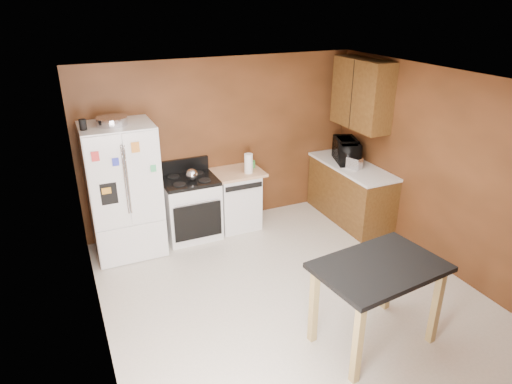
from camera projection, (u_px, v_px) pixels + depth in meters
floor at (292, 296)px, 5.42m from camera, size 4.50×4.50×0.00m
ceiling at (300, 83)px, 4.42m from camera, size 4.50×4.50×0.00m
wall_back at (223, 143)px, 6.80m from camera, size 4.20×0.00×4.20m
wall_front at (457, 328)px, 3.04m from camera, size 4.20×0.00×4.20m
wall_left at (92, 239)px, 4.13m from camera, size 0.00×4.50×4.50m
wall_right at (443, 172)px, 5.71m from camera, size 0.00×4.50×4.50m
roasting_pan at (112, 121)px, 5.65m from camera, size 0.39×0.39×0.10m
pen_cup at (83, 125)px, 5.43m from camera, size 0.09×0.09×0.13m
kettle at (192, 175)px, 6.34m from camera, size 0.17×0.17×0.17m
paper_towel at (249, 163)px, 6.62m from camera, size 0.16×0.16×0.29m
green_canister at (252, 164)px, 6.86m from camera, size 0.12×0.12×0.10m
toaster at (354, 163)px, 6.79m from camera, size 0.22×0.27×0.17m
microwave at (346, 151)px, 7.04m from camera, size 0.56×0.67×0.32m
refrigerator at (124, 191)px, 6.04m from camera, size 0.90×0.80×1.80m
gas_range at (191, 207)px, 6.61m from camera, size 0.76×0.68×1.10m
dishwasher at (236, 198)px, 6.90m from camera, size 0.78×0.63×0.89m
right_cabinets at (353, 163)px, 6.99m from camera, size 0.63×1.58×2.45m
island at (378, 277)px, 4.42m from camera, size 1.31×0.95×0.91m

